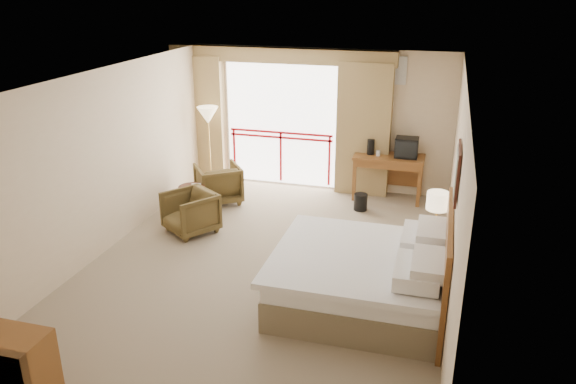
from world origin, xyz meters
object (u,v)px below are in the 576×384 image
(wastebasket, at_px, (361,202))
(floor_lamp, at_px, (208,118))
(tv, at_px, (407,148))
(armchair_near, at_px, (192,232))
(armchair_far, at_px, (219,201))
(bed, at_px, (364,277))
(table_lamp, at_px, (438,202))
(nightstand, at_px, (433,249))
(side_table, at_px, (192,195))
(desk, at_px, (389,165))

(wastebasket, height_order, floor_lamp, floor_lamp)
(tv, relative_size, armchair_near, 0.54)
(tv, xyz_separation_m, armchair_far, (-3.28, -1.02, -1.02))
(armchair_far, bearing_deg, floor_lamp, -94.12)
(bed, xyz_separation_m, table_lamp, (0.80, 1.24, 0.63))
(armchair_near, bearing_deg, tv, 71.34)
(tv, distance_m, wastebasket, 1.31)
(nightstand, distance_m, wastebasket, 2.30)
(armchair_near, distance_m, side_table, 0.84)
(nightstand, relative_size, wastebasket, 1.93)
(nightstand, bearing_deg, armchair_far, 153.80)
(desk, height_order, armchair_far, desk)
(wastebasket, xyz_separation_m, side_table, (-2.82, -0.97, 0.19))
(tv, bearing_deg, desk, 155.69)
(side_table, bearing_deg, armchair_far, 70.95)
(nightstand, relative_size, armchair_far, 0.74)
(desk, relative_size, wastebasket, 4.25)
(table_lamp, relative_size, side_table, 1.07)
(table_lamp, height_order, armchair_near, table_lamp)
(nightstand, bearing_deg, desk, 104.90)
(table_lamp, bearing_deg, nightstand, -90.00)
(wastebasket, distance_m, side_table, 2.99)
(bed, xyz_separation_m, wastebasket, (-0.51, 3.07, -0.23))
(bed, bearing_deg, side_table, 147.86)
(bed, height_order, tv, tv)
(bed, distance_m, table_lamp, 1.61)
(nightstand, bearing_deg, tv, 99.22)
(bed, relative_size, armchair_near, 2.82)
(bed, bearing_deg, wastebasket, 99.52)
(bed, height_order, table_lamp, table_lamp)
(armchair_far, distance_m, side_table, 0.77)
(bed, xyz_separation_m, armchair_far, (-3.11, 2.75, -0.38))
(bed, relative_size, armchair_far, 2.71)
(tv, height_order, side_table, tv)
(desk, distance_m, floor_lamp, 3.55)
(table_lamp, distance_m, floor_lamp, 4.94)
(table_lamp, relative_size, wastebasket, 1.79)
(armchair_far, bearing_deg, tv, 160.57)
(table_lamp, xyz_separation_m, wastebasket, (-1.32, 1.83, -0.85))
(bed, bearing_deg, table_lamp, 57.18)
(desk, xyz_separation_m, tv, (0.30, -0.06, 0.37))
(wastebasket, relative_size, side_table, 0.60)
(bed, bearing_deg, nightstand, 56.10)
(bed, bearing_deg, armchair_far, 138.50)
(side_table, bearing_deg, armchair_near, -67.09)
(wastebasket, distance_m, floor_lamp, 3.33)
(nightstand, relative_size, table_lamp, 1.08)
(tv, bearing_deg, armchair_far, -175.44)
(side_table, distance_m, floor_lamp, 1.76)
(bed, distance_m, floor_lamp, 5.10)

